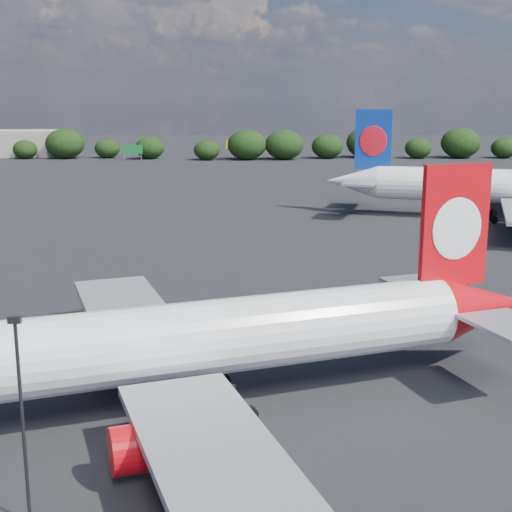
{
  "coord_description": "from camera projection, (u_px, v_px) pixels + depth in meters",
  "views": [
    {
      "loc": [
        15.26,
        -36.33,
        18.97
      ],
      "look_at": [
        16.0,
        12.0,
        8.0
      ],
      "focal_mm": 50.0,
      "sensor_mm": 36.0,
      "label": 1
    }
  ],
  "objects": [
    {
      "name": "qantas_airliner",
      "position": [
        215.0,
        339.0,
        43.34
      ],
      "size": [
        43.51,
        41.78,
        14.55
      ],
      "color": "white",
      "rests_on": "ground"
    },
    {
      "name": "china_southern_airliner",
      "position": [
        498.0,
        187.0,
        109.19
      ],
      "size": [
        50.19,
        48.17,
        16.72
      ],
      "color": "white",
      "rests_on": "ground"
    },
    {
      "name": "billboard_yellow",
      "position": [
        234.0,
        146.0,
        216.18
      ],
      "size": [
        5.0,
        0.3,
        5.5
      ],
      "color": "yellow",
      "rests_on": "ground"
    },
    {
      "name": "ground",
      "position": [
        134.0,
        236.0,
        97.9
      ],
      "size": [
        500.0,
        500.0,
        0.0
      ],
      "primitive_type": "plane",
      "color": "black",
      "rests_on": "ground"
    },
    {
      "name": "horizon_treeline",
      "position": [
        232.0,
        145.0,
        214.41
      ],
      "size": [
        206.2,
        16.69,
        9.27
      ],
      "color": "black",
      "rests_on": "ground"
    },
    {
      "name": "apron_lamp_post",
      "position": [
        22.0,
        410.0,
        31.11
      ],
      "size": [
        0.55,
        0.3,
        9.78
      ],
      "color": "black",
      "rests_on": "ground"
    },
    {
      "name": "highway_sign",
      "position": [
        132.0,
        150.0,
        210.05
      ],
      "size": [
        6.0,
        0.3,
        4.5
      ],
      "color": "#125C24",
      "rests_on": "ground"
    }
  ]
}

